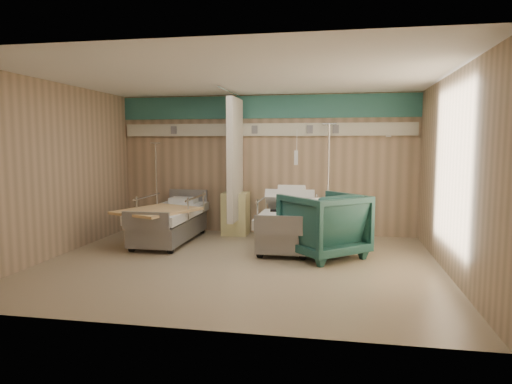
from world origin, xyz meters
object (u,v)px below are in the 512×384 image
bedside_cabinet (236,213)px  iv_stand_right (328,214)px  iv_stand_left (157,215)px  bed_left (170,225)px  visitor_armchair (324,225)px  bed_right (288,229)px

bedside_cabinet → iv_stand_right: bearing=1.9°
iv_stand_left → iv_stand_right: bearing=3.1°
bed_left → visitor_armchair: (2.85, -0.63, 0.21)m
bedside_cabinet → iv_stand_right: 1.83m
visitor_armchair → bed_left: bearing=-54.3°
bed_right → iv_stand_right: size_ratio=0.98×
bed_right → bedside_cabinet: (-1.15, 0.90, 0.11)m
bedside_cabinet → iv_stand_left: bearing=-175.6°
bed_right → iv_stand_right: (0.68, 0.96, 0.14)m
iv_stand_right → bedside_cabinet: bearing=-178.1°
bed_left → bedside_cabinet: bearing=40.6°
visitor_armchair → iv_stand_right: bearing=-132.8°
bed_left → bedside_cabinet: size_ratio=2.54×
bed_left → bed_right: bearing=0.0°
iv_stand_right → visitor_armchair: bearing=-91.0°
bedside_cabinet → iv_stand_left: size_ratio=0.46×
bed_left → visitor_armchair: 2.93m
bed_right → bedside_cabinet: bearing=142.0°
bed_right → visitor_armchair: size_ratio=1.89×
bed_left → iv_stand_right: (2.88, 0.96, 0.14)m
iv_stand_right → iv_stand_left: 3.46m
bed_right → visitor_armchair: 0.93m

